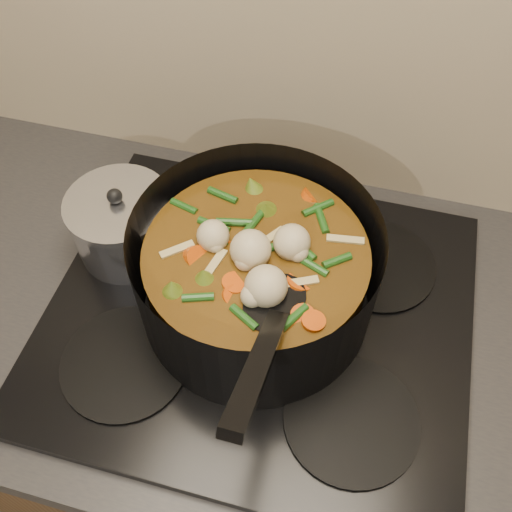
# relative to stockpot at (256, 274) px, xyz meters

# --- Properties ---
(counter) EXTENTS (2.64, 0.64, 0.91)m
(counter) POSITION_rel_stockpot_xyz_m (0.01, -0.01, -0.55)
(counter) COLOR brown
(counter) RESTS_ON ground
(stovetop) EXTENTS (0.62, 0.54, 0.03)m
(stovetop) POSITION_rel_stockpot_xyz_m (0.01, -0.01, -0.09)
(stovetop) COLOR black
(stovetop) RESTS_ON counter
(stockpot) EXTENTS (0.39, 0.48, 0.25)m
(stockpot) POSITION_rel_stockpot_xyz_m (0.00, 0.00, 0.00)
(stockpot) COLOR black
(stockpot) RESTS_ON stovetop
(saucepan) EXTENTS (0.16, 0.16, 0.13)m
(saucepan) POSITION_rel_stockpot_xyz_m (-0.23, 0.05, -0.02)
(saucepan) COLOR silver
(saucepan) RESTS_ON stovetop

